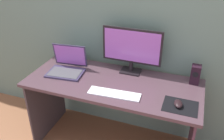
# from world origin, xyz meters

# --- Properties ---
(wall_back) EXTENTS (6.00, 0.04, 2.50)m
(wall_back) POSITION_xyz_m (0.00, 0.36, 1.25)
(wall_back) COLOR slate
(wall_back) RESTS_ON ground_plane
(desk) EXTENTS (1.49, 0.63, 0.73)m
(desk) POSITION_xyz_m (0.00, 0.00, 0.58)
(desk) COLOR #4D363F
(desk) RESTS_ON ground_plane
(monitor) EXTENTS (0.53, 0.14, 0.41)m
(monitor) POSITION_xyz_m (0.09, 0.23, 0.96)
(monitor) COLOR black
(monitor) RESTS_ON desk
(speaker_right) EXTENTS (0.08, 0.08, 0.16)m
(speaker_right) POSITION_xyz_m (0.65, 0.22, 0.81)
(speaker_right) COLOR black
(speaker_right) RESTS_ON desk
(laptop) EXTENTS (0.34, 0.30, 0.23)m
(laptop) POSITION_xyz_m (-0.45, 0.03, 0.78)
(laptop) COLOR #37304E
(laptop) RESTS_ON desk
(fishbowl) EXTENTS (0.16, 0.16, 0.16)m
(fishbowl) POSITION_xyz_m (-0.46, 0.23, 0.80)
(fishbowl) COLOR silver
(fishbowl) RESTS_ON desk
(keyboard_external) EXTENTS (0.42, 0.14, 0.01)m
(keyboard_external) POSITION_xyz_m (0.07, -0.17, 0.73)
(keyboard_external) COLOR white
(keyboard_external) RESTS_ON desk
(mousepad) EXTENTS (0.25, 0.20, 0.00)m
(mousepad) POSITION_xyz_m (0.58, -0.15, 0.73)
(mousepad) COLOR black
(mousepad) RESTS_ON desk
(mouse) EXTENTS (0.08, 0.11, 0.04)m
(mouse) POSITION_xyz_m (0.56, -0.15, 0.75)
(mouse) COLOR black
(mouse) RESTS_ON mousepad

